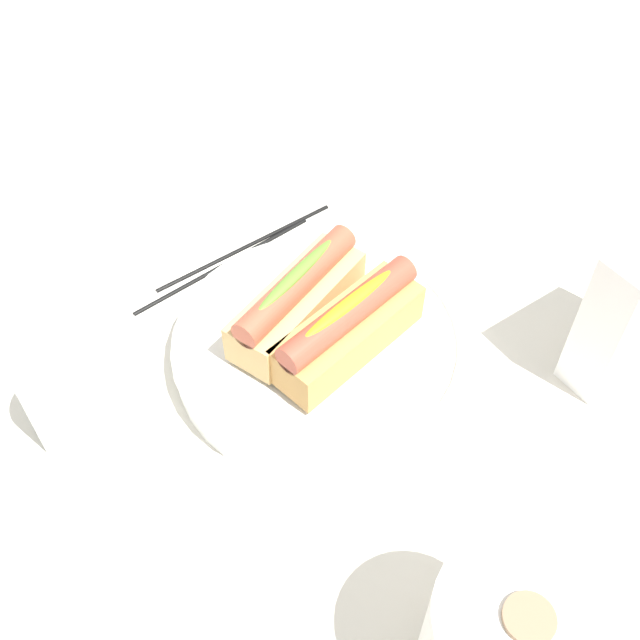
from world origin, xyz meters
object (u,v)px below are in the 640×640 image
(hotdog_front, at_px, (297,299))
(hotdog_back, at_px, (344,330))
(chopstick_far, at_px, (244,246))
(serving_bowl, at_px, (320,346))
(water_glass, at_px, (70,403))
(chopstick_near, at_px, (224,263))
(napkin_box, at_px, (637,310))

(hotdog_front, bearing_deg, hotdog_back, 106.59)
(hotdog_back, distance_m, chopstick_far, 0.21)
(serving_bowl, height_order, hotdog_front, hotdog_front)
(hotdog_front, xyz_separation_m, water_glass, (0.21, -0.02, -0.02))
(hotdog_front, relative_size, chopstick_far, 0.72)
(serving_bowl, height_order, chopstick_near, serving_bowl)
(napkin_box, distance_m, chopstick_far, 0.40)
(serving_bowl, height_order, hotdog_back, hotdog_back)
(chopstick_near, distance_m, chopstick_far, 0.03)
(hotdog_back, relative_size, water_glass, 1.75)
(serving_bowl, height_order, chopstick_far, serving_bowl)
(chopstick_far, bearing_deg, water_glass, 24.12)
(hotdog_front, relative_size, hotdog_back, 1.00)
(hotdog_back, height_order, chopstick_far, hotdog_back)
(hotdog_back, bearing_deg, serving_bowl, -73.41)
(chopstick_far, bearing_deg, hotdog_front, 77.97)
(chopstick_near, bearing_deg, hotdog_back, 90.61)
(serving_bowl, xyz_separation_m, water_glass, (0.22, -0.04, 0.02))
(water_glass, bearing_deg, chopstick_far, -150.85)
(hotdog_back, bearing_deg, napkin_box, 150.96)
(serving_bowl, distance_m, hotdog_back, 0.05)
(water_glass, bearing_deg, chopstick_near, -149.83)
(serving_bowl, bearing_deg, chopstick_near, -82.86)
(hotdog_back, height_order, water_glass, hotdog_back)
(hotdog_front, height_order, chopstick_near, hotdog_front)
(hotdog_front, relative_size, napkin_box, 1.05)
(hotdog_back, bearing_deg, water_glass, -16.92)
(chopstick_near, bearing_deg, chopstick_far, -166.10)
(serving_bowl, bearing_deg, hotdog_front, -73.41)
(napkin_box, distance_m, chopstick_near, 0.41)
(hotdog_front, xyz_separation_m, chopstick_near, (0.01, -0.13, -0.06))
(hotdog_front, xyz_separation_m, napkin_box, (-0.24, 0.18, 0.01))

